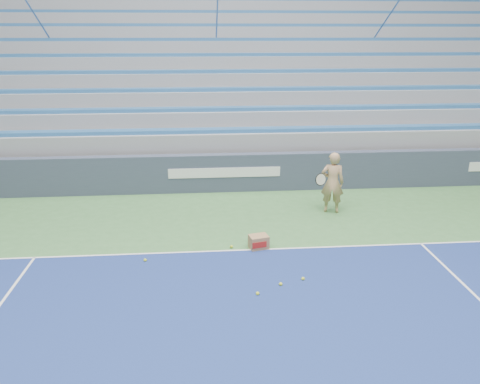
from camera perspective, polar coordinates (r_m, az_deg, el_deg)
name	(u,v)px	position (r m, az deg, el deg)	size (l,w,h in m)	color
sponsor_barrier	(224,173)	(13.54, -1.91, 2.37)	(30.00, 0.32, 1.10)	#363E52
bleachers	(217,87)	(18.80, -2.88, 12.65)	(31.00, 9.15, 7.30)	gray
tennis_player	(332,183)	(12.07, 11.19, 1.14)	(0.93, 0.87, 1.58)	tan
ball_box	(259,242)	(10.07, 2.29, -6.11)	(0.45, 0.38, 0.30)	#956F48
tennis_ball_0	(303,279)	(8.97, 7.69, -10.44)	(0.07, 0.07, 0.07)	#C9D62B
tennis_ball_1	(281,284)	(8.75, 4.98, -11.12)	(0.07, 0.07, 0.07)	#C9D62B
tennis_ball_2	(145,260)	(9.75, -11.48, -8.14)	(0.07, 0.07, 0.07)	#C9D62B
tennis_ball_3	(231,247)	(10.12, -1.05, -6.67)	(0.07, 0.07, 0.07)	#C9D62B
tennis_ball_4	(258,293)	(8.45, 2.16, -12.26)	(0.07, 0.07, 0.07)	#C9D62B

